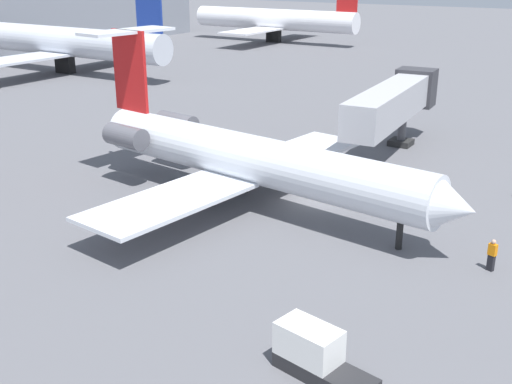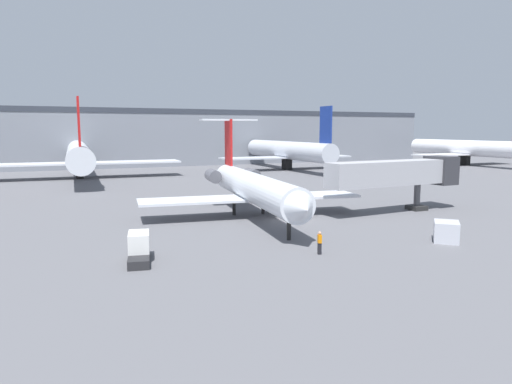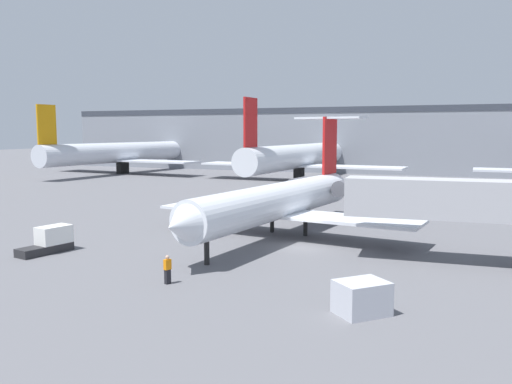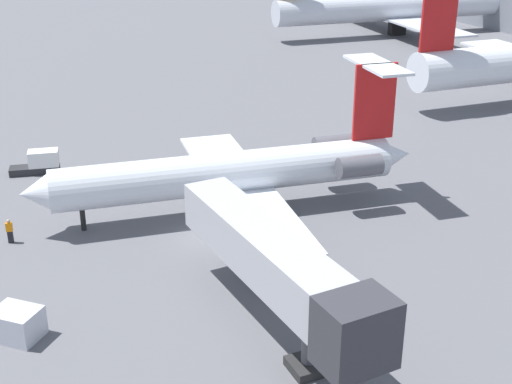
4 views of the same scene
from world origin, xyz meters
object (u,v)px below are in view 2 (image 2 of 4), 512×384
object	(u,v)px
ground_crew_marshaller	(320,243)
parked_airliner_west_mid	(79,155)
parked_airliner_east_mid	(466,148)
jet_bridge	(401,173)
baggage_tug_lead	(139,249)
parked_airliner_centre	(287,151)
regional_jet	(252,186)
cargo_container_uld	(446,232)

from	to	relation	value
ground_crew_marshaller	parked_airliner_west_mid	size ratio (longest dim) A/B	0.04
ground_crew_marshaller	parked_airliner_east_mid	bearing A→B (deg)	36.28
jet_bridge	baggage_tug_lead	distance (m)	30.88
jet_bridge	parked_airliner_centre	bearing A→B (deg)	75.07
regional_jet	cargo_container_uld	distance (m)	19.36
ground_crew_marshaller	cargo_container_uld	bearing A→B (deg)	-4.26
cargo_container_uld	parked_airliner_centre	world-z (taller)	parked_airliner_centre
baggage_tug_lead	parked_airliner_east_mid	xyz separation A→B (m)	(90.91, 54.08, 3.41)
baggage_tug_lead	cargo_container_uld	world-z (taller)	baggage_tug_lead
baggage_tug_lead	parked_airliner_west_mid	xyz separation A→B (m)	(0.05, 59.60, 3.53)
parked_airliner_centre	baggage_tug_lead	bearing A→B (deg)	-125.84
regional_jet	ground_crew_marshaller	distance (m)	15.87
cargo_container_uld	regional_jet	bearing A→B (deg)	120.97
cargo_container_uld	parked_airliner_east_mid	bearing A→B (deg)	41.06
parked_airliner_centre	parked_airliner_east_mid	xyz separation A→B (m)	(47.14, -6.52, -0.03)
parked_airliner_west_mid	parked_airliner_east_mid	xyz separation A→B (m)	(90.86, -5.53, -0.13)
baggage_tug_lead	parked_airliner_east_mid	bearing A→B (deg)	30.75
regional_jet	ground_crew_marshaller	xyz separation A→B (m)	(-1.51, -15.63, -2.31)
regional_jet	jet_bridge	bearing A→B (deg)	-14.58
jet_bridge	parked_airliner_centre	size ratio (longest dim) A/B	0.47
jet_bridge	parked_airliner_east_mid	bearing A→B (deg)	37.08
cargo_container_uld	parked_airliner_centre	bearing A→B (deg)	72.83
ground_crew_marshaller	parked_airliner_centre	world-z (taller)	parked_airliner_centre
cargo_container_uld	parked_airliner_west_mid	distance (m)	68.42
cargo_container_uld	ground_crew_marshaller	bearing A→B (deg)	175.74
jet_bridge	parked_airliner_west_mid	distance (m)	59.68
baggage_tug_lead	parked_airliner_west_mid	bearing A→B (deg)	89.95
regional_jet	parked_airliner_east_mid	world-z (taller)	parked_airliner_east_mid
regional_jet	parked_airliner_centre	distance (m)	57.17
parked_airliner_centre	cargo_container_uld	bearing A→B (deg)	-107.17
cargo_container_uld	parked_airliner_centre	size ratio (longest dim) A/B	0.08
jet_bridge	cargo_container_uld	distance (m)	14.16
ground_crew_marshaller	parked_airliner_west_mid	bearing A→B (deg)	100.90
parked_airliner_west_mid	parked_airliner_centre	world-z (taller)	parked_airliner_west_mid
regional_jet	parked_airliner_centre	world-z (taller)	parked_airliner_centre
regional_jet	baggage_tug_lead	bearing A→B (deg)	-138.99
regional_jet	parked_airliner_centre	bearing A→B (deg)	58.32
regional_jet	parked_airliner_west_mid	distance (m)	49.59
regional_jet	parked_airliner_east_mid	bearing A→B (deg)	28.63
cargo_container_uld	parked_airliner_west_mid	world-z (taller)	parked_airliner_west_mid
parked_airliner_centre	parked_airliner_east_mid	bearing A→B (deg)	-7.88
parked_airliner_west_mid	parked_airliner_east_mid	bearing A→B (deg)	-3.48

